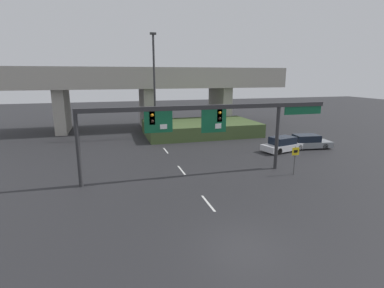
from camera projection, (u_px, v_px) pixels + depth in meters
name	position (u px, v px, depth m)	size (l,w,h in m)	color
ground_plane	(242.00, 246.00, 13.56)	(160.00, 160.00, 0.00)	#262628
lane_markings	(173.00, 159.00, 27.52)	(0.14, 22.57, 0.01)	silver
signal_gantry	(205.00, 118.00, 22.17)	(19.29, 0.44, 5.40)	#2D2D30
speed_limit_sign	(295.00, 157.00, 22.95)	(0.60, 0.11, 2.22)	#4C4C4C
highway_light_pole_near	(154.00, 84.00, 35.42)	(0.70, 0.36, 12.30)	#2D2D30
overpass_bridge	(146.00, 86.00, 42.80)	(40.17, 8.30, 8.58)	#A39E93
grass_embankment	(200.00, 128.00, 38.94)	(14.15, 8.66, 1.67)	#42562D
parked_sedan_near_right	(283.00, 144.00, 30.36)	(4.92, 2.91, 1.48)	silver
parked_sedan_mid_right	(307.00, 142.00, 31.56)	(4.99, 2.46, 1.45)	gray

